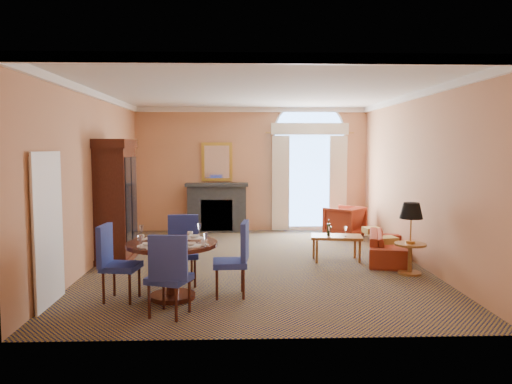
{
  "coord_description": "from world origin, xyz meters",
  "views": [
    {
      "loc": [
        -0.35,
        -9.25,
        2.18
      ],
      "look_at": [
        0.0,
        0.5,
        1.3
      ],
      "focal_mm": 35.0,
      "sensor_mm": 36.0,
      "label": 1
    }
  ],
  "objects_px": {
    "dining_table": "(172,257)",
    "side_table": "(411,228)",
    "sofa": "(388,246)",
    "coffee_table": "(336,238)",
    "armchair": "(345,221)",
    "armoire": "(115,202)"
  },
  "relations": [
    {
      "from": "armoire",
      "to": "armchair",
      "type": "xyz_separation_m",
      "value": [
        4.97,
        2.33,
        -0.75
      ]
    },
    {
      "from": "dining_table",
      "to": "armchair",
      "type": "xyz_separation_m",
      "value": [
        3.54,
        4.9,
        -0.23
      ]
    },
    {
      "from": "armoire",
      "to": "dining_table",
      "type": "height_order",
      "value": "armoire"
    },
    {
      "from": "sofa",
      "to": "coffee_table",
      "type": "relative_size",
      "value": 1.76
    },
    {
      "from": "armchair",
      "to": "coffee_table",
      "type": "height_order",
      "value": "coffee_table"
    },
    {
      "from": "armchair",
      "to": "coffee_table",
      "type": "xyz_separation_m",
      "value": [
        -0.72,
        -2.59,
        0.07
      ]
    },
    {
      "from": "coffee_table",
      "to": "side_table",
      "type": "height_order",
      "value": "side_table"
    },
    {
      "from": "dining_table",
      "to": "armchair",
      "type": "bearing_deg",
      "value": 54.13
    },
    {
      "from": "armoire",
      "to": "dining_table",
      "type": "distance_m",
      "value": 2.98
    },
    {
      "from": "sofa",
      "to": "coffee_table",
      "type": "distance_m",
      "value": 1.04
    },
    {
      "from": "dining_table",
      "to": "coffee_table",
      "type": "bearing_deg",
      "value": 39.23
    },
    {
      "from": "sofa",
      "to": "armchair",
      "type": "bearing_deg",
      "value": 22.04
    },
    {
      "from": "dining_table",
      "to": "side_table",
      "type": "bearing_deg",
      "value": 17.87
    },
    {
      "from": "sofa",
      "to": "side_table",
      "type": "distance_m",
      "value": 1.19
    },
    {
      "from": "dining_table",
      "to": "side_table",
      "type": "height_order",
      "value": "side_table"
    },
    {
      "from": "armoire",
      "to": "coffee_table",
      "type": "distance_m",
      "value": 4.31
    },
    {
      "from": "coffee_table",
      "to": "dining_table",
      "type": "bearing_deg",
      "value": -131.99
    },
    {
      "from": "coffee_table",
      "to": "side_table",
      "type": "xyz_separation_m",
      "value": [
        1.07,
        -1.05,
        0.35
      ]
    },
    {
      "from": "sofa",
      "to": "armchair",
      "type": "height_order",
      "value": "armchair"
    },
    {
      "from": "dining_table",
      "to": "armoire",
      "type": "bearing_deg",
      "value": 118.94
    },
    {
      "from": "armchair",
      "to": "coffee_table",
      "type": "bearing_deg",
      "value": 25.63
    },
    {
      "from": "dining_table",
      "to": "coffee_table",
      "type": "relative_size",
      "value": 1.26
    }
  ]
}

